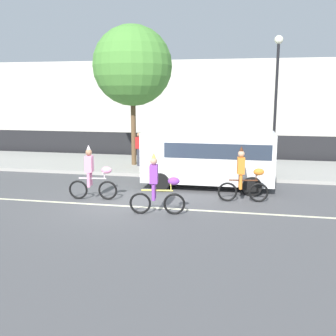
# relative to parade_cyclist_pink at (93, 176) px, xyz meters

# --- Properties ---
(ground_plane) EXTENTS (80.00, 80.00, 0.00)m
(ground_plane) POSITION_rel_parade_cyclist_pink_xyz_m (1.09, -0.09, -0.84)
(ground_plane) COLOR #4C4C4F
(road_centre_line) EXTENTS (36.00, 0.14, 0.01)m
(road_centre_line) POSITION_rel_parade_cyclist_pink_xyz_m (1.09, -0.59, -0.84)
(road_centre_line) COLOR beige
(road_centre_line) RESTS_ON ground
(sidewalk_curb) EXTENTS (60.00, 5.00, 0.15)m
(sidewalk_curb) POSITION_rel_parade_cyclist_pink_xyz_m (1.09, 6.41, -0.77)
(sidewalk_curb) COLOR #9E9B93
(sidewalk_curb) RESTS_ON ground
(fence_line) EXTENTS (40.00, 0.08, 1.40)m
(fence_line) POSITION_rel_parade_cyclist_pink_xyz_m (1.09, 9.31, -0.14)
(fence_line) COLOR black
(fence_line) RESTS_ON ground
(building_backdrop) EXTENTS (28.00, 8.00, 5.82)m
(building_backdrop) POSITION_rel_parade_cyclist_pink_xyz_m (-2.26, 17.91, 2.07)
(building_backdrop) COLOR beige
(building_backdrop) RESTS_ON ground
(parade_cyclist_pink) EXTENTS (1.72, 0.50, 1.92)m
(parade_cyclist_pink) POSITION_rel_parade_cyclist_pink_xyz_m (0.00, 0.00, 0.00)
(parade_cyclist_pink) COLOR black
(parade_cyclist_pink) RESTS_ON ground
(parade_cyclist_purple) EXTENTS (1.71, 0.51, 1.92)m
(parade_cyclist_purple) POSITION_rel_parade_cyclist_pink_xyz_m (2.58, -1.22, 0.00)
(parade_cyclist_purple) COLOR black
(parade_cyclist_purple) RESTS_ON ground
(parade_cyclist_orange) EXTENTS (1.72, 0.50, 1.92)m
(parade_cyclist_orange) POSITION_rel_parade_cyclist_pink_xyz_m (5.14, 0.72, 0.00)
(parade_cyclist_orange) COLOR black
(parade_cyclist_orange) RESTS_ON ground
(parked_van_white) EXTENTS (5.00, 2.22, 2.18)m
(parked_van_white) POSITION_rel_parade_cyclist_pink_xyz_m (3.82, 2.61, 0.44)
(parked_van_white) COLOR white
(parked_van_white) RESTS_ON ground
(street_lamp_post) EXTENTS (0.36, 0.36, 5.86)m
(street_lamp_post) POSITION_rel_parade_cyclist_pink_xyz_m (6.35, 5.03, 3.15)
(street_lamp_post) COLOR black
(street_lamp_post) RESTS_ON sidewalk_curb
(street_tree_near_lamp) EXTENTS (3.80, 3.80, 6.68)m
(street_tree_near_lamp) POSITION_rel_parade_cyclist_pink_xyz_m (-0.27, 6.02, 4.08)
(street_tree_near_lamp) COLOR brown
(street_tree_near_lamp) RESTS_ON sidewalk_curb
(pedestrian_onlooker) EXTENTS (0.32, 0.20, 1.62)m
(pedestrian_onlooker) POSITION_rel_parade_cyclist_pink_xyz_m (0.08, 5.73, 0.17)
(pedestrian_onlooker) COLOR #33333D
(pedestrian_onlooker) RESTS_ON sidewalk_curb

